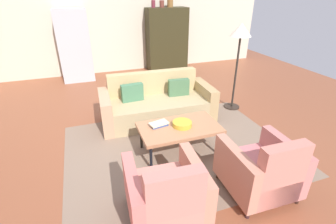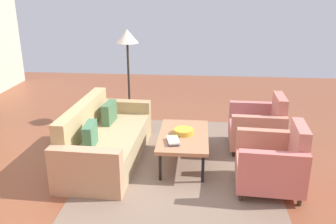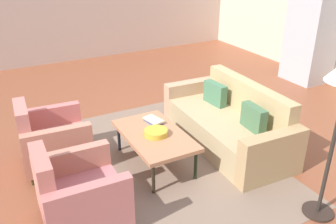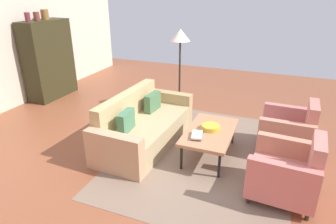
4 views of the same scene
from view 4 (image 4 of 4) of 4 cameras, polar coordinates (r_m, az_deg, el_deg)
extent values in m
plane|color=brown|center=(4.74, -0.86, -8.46)|extent=(11.39, 11.39, 0.00)
cube|color=#816B59|center=(4.80, 7.31, -8.14)|extent=(3.40, 2.60, 0.01)
cube|color=tan|center=(5.02, -4.23, -3.85)|extent=(1.78, 0.97, 0.42)
cube|color=tan|center=(5.09, -7.88, -0.86)|extent=(1.75, 0.25, 0.86)
cube|color=tan|center=(5.76, 0.24, 1.00)|extent=(0.22, 0.91, 0.62)
cube|color=tan|center=(4.26, -10.42, -7.97)|extent=(0.22, 0.91, 0.62)
cube|color=#456C48|center=(5.27, -3.00, 1.97)|extent=(0.41, 0.15, 0.32)
cube|color=#447553|center=(4.56, -8.15, -1.80)|extent=(0.41, 0.15, 0.32)
cylinder|color=black|center=(4.32, 2.61, -8.84)|extent=(0.04, 0.04, 0.39)
cylinder|color=black|center=(5.21, 6.49, -3.04)|extent=(0.04, 0.04, 0.39)
cylinder|color=black|center=(4.21, 9.94, -10.22)|extent=(0.04, 0.04, 0.39)
cylinder|color=black|center=(5.11, 12.55, -4.02)|extent=(0.04, 0.04, 0.39)
cube|color=#B57B54|center=(4.59, 8.17, -3.84)|extent=(1.20, 0.70, 0.05)
cylinder|color=#3A2920|center=(3.93, 15.28, -16.08)|extent=(0.05, 0.05, 0.10)
cylinder|color=#2D2119|center=(4.48, 17.03, -10.90)|extent=(0.05, 0.05, 0.10)
cylinder|color=#382B1C|center=(3.93, 25.48, -17.86)|extent=(0.05, 0.05, 0.10)
cylinder|color=#302A11|center=(4.48, 25.77, -12.42)|extent=(0.05, 0.05, 0.10)
cube|color=tan|center=(4.08, 21.31, -11.94)|extent=(0.61, 0.83, 0.30)
cube|color=tan|center=(3.96, 26.60, -9.87)|extent=(0.57, 0.18, 0.78)
cube|color=#D5726B|center=(3.72, 21.07, -13.12)|extent=(0.17, 0.81, 0.56)
cube|color=tan|center=(4.30, 22.03, -8.06)|extent=(0.17, 0.81, 0.56)
cylinder|color=#3A2312|center=(4.92, 17.28, -7.67)|extent=(0.05, 0.05, 0.10)
cylinder|color=#282C15|center=(5.52, 18.20, -4.27)|extent=(0.05, 0.05, 0.10)
cylinder|color=#371D20|center=(4.93, 25.19, -8.91)|extent=(0.05, 0.05, 0.10)
cylinder|color=#331D15|center=(5.53, 25.20, -5.37)|extent=(0.05, 0.05, 0.10)
cube|color=#C67174|center=(5.12, 21.80, -4.52)|extent=(0.58, 0.82, 0.30)
cube|color=tan|center=(5.03, 25.92, -2.67)|extent=(0.56, 0.16, 0.78)
cube|color=tan|center=(4.76, 21.80, -4.91)|extent=(0.14, 0.80, 0.56)
cube|color=#C2746E|center=(5.37, 22.21, -1.72)|extent=(0.14, 0.80, 0.56)
cylinder|color=gold|center=(4.60, 8.35, -2.95)|extent=(0.29, 0.29, 0.07)
cube|color=#3A5190|center=(4.36, 5.64, -4.73)|extent=(0.27, 0.18, 0.03)
cube|color=beige|center=(4.34, 5.65, -4.44)|extent=(0.31, 0.21, 0.02)
cube|color=#2E2A15|center=(7.55, -22.21, 9.38)|extent=(1.20, 0.50, 1.80)
cube|color=black|center=(7.53, -25.19, 8.85)|extent=(0.56, 0.01, 1.51)
cube|color=black|center=(7.94, -22.11, 10.00)|extent=(0.56, 0.01, 1.51)
cylinder|color=maroon|center=(7.12, -25.69, 16.31)|extent=(0.11, 0.11, 0.19)
cylinder|color=brown|center=(7.30, -24.24, 16.62)|extent=(0.13, 0.13, 0.19)
cylinder|color=brown|center=(7.48, -22.88, 17.09)|extent=(0.17, 0.17, 0.22)
cylinder|color=#2D211B|center=(6.49, 2.18, 0.80)|extent=(0.32, 0.32, 0.03)
cylinder|color=#28241F|center=(6.25, 2.28, 7.09)|extent=(0.04, 0.04, 1.45)
cone|color=silver|center=(6.07, 2.41, 14.78)|extent=(0.40, 0.40, 0.24)
camera|label=1|loc=(3.46, 59.63, 8.80)|focal=26.49mm
camera|label=2|loc=(1.01, -111.57, -11.31)|focal=38.53mm
camera|label=3|loc=(7.58, 30.20, 21.17)|focal=38.42mm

